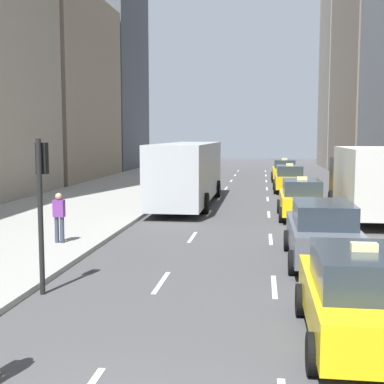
# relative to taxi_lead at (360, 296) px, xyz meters

# --- Properties ---
(sidewalk_left) EXTENTS (8.00, 66.00, 0.15)m
(sidewalk_left) POSITION_rel_taxi_lead_xyz_m (-11.00, 22.48, -0.81)
(sidewalk_left) COLOR #9E9E99
(sidewalk_left) RESTS_ON ground
(lane_markings) EXTENTS (5.72, 56.00, 0.01)m
(lane_markings) POSITION_rel_taxi_lead_xyz_m (-1.40, 18.48, -0.87)
(lane_markings) COLOR white
(lane_markings) RESTS_ON ground
(taxi_lead) EXTENTS (2.02, 4.40, 1.87)m
(taxi_lead) POSITION_rel_taxi_lead_xyz_m (0.00, 0.00, 0.00)
(taxi_lead) COLOR yellow
(taxi_lead) RESTS_ON ground
(taxi_second) EXTENTS (2.02, 4.40, 1.87)m
(taxi_second) POSITION_rel_taxi_lead_xyz_m (0.00, 25.54, 0.00)
(taxi_second) COLOR yellow
(taxi_second) RESTS_ON ground
(taxi_third) EXTENTS (2.02, 4.40, 1.87)m
(taxi_third) POSITION_rel_taxi_lead_xyz_m (0.00, 14.50, 0.00)
(taxi_third) COLOR yellow
(taxi_third) RESTS_ON ground
(taxi_fourth) EXTENTS (2.02, 4.40, 1.87)m
(taxi_fourth) POSITION_rel_taxi_lead_xyz_m (0.00, 33.62, 0.00)
(taxi_fourth) COLOR yellow
(taxi_fourth) RESTS_ON ground
(sedan_black_near) EXTENTS (2.02, 4.80, 1.80)m
(sedan_black_near) POSITION_rel_taxi_lead_xyz_m (0.00, 6.10, 0.03)
(sedan_black_near) COLOR #565B66
(sedan_black_near) RESTS_ON ground
(city_bus) EXTENTS (2.80, 11.61, 3.25)m
(city_bus) POSITION_rel_taxi_lead_xyz_m (-5.61, 18.45, 0.91)
(city_bus) COLOR #B7BCC1
(city_bus) RESTS_ON ground
(box_truck) EXTENTS (2.58, 8.40, 3.15)m
(box_truck) POSITION_rel_taxi_lead_xyz_m (2.80, 14.72, 0.83)
(box_truck) COLOR #262628
(box_truck) RESTS_ON ground
(pedestrian_far_walking) EXTENTS (0.36, 0.22, 1.65)m
(pedestrian_far_walking) POSITION_rel_taxi_lead_xyz_m (-8.32, 7.22, 0.19)
(pedestrian_far_walking) COLOR #383D51
(pedestrian_far_walking) RESTS_ON sidewalk_left
(traffic_light_pole) EXTENTS (0.24, 0.42, 3.60)m
(traffic_light_pole) POSITION_rel_taxi_lead_xyz_m (-6.75, 2.24, 1.53)
(traffic_light_pole) COLOR black
(traffic_light_pole) RESTS_ON ground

